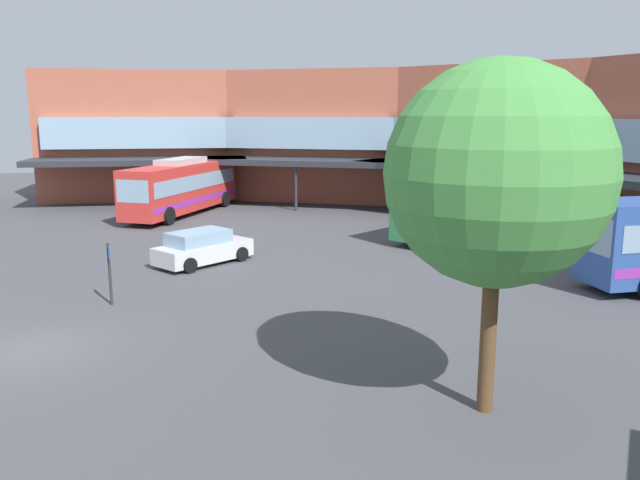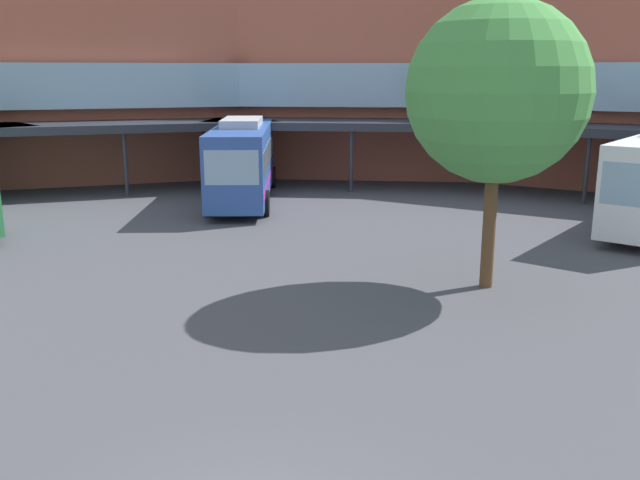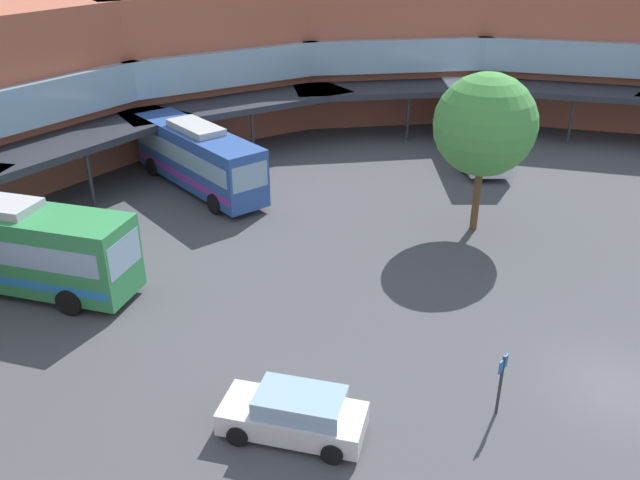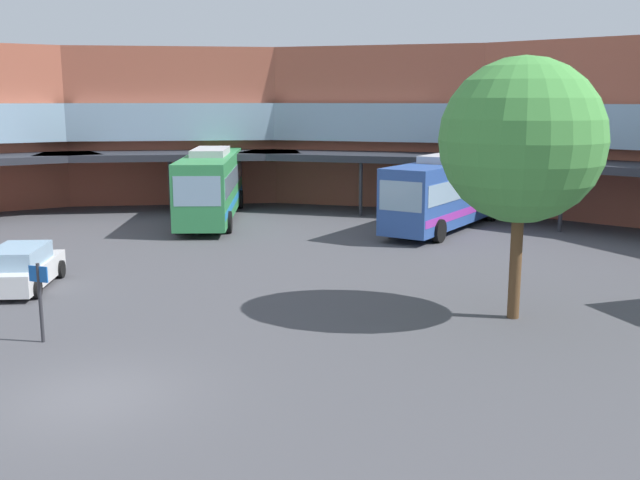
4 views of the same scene
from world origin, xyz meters
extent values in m
cube|color=#AD5942|center=(19.45, 27.36, 4.86)|extent=(15.87, 13.70, 9.73)
cube|color=#8CADC6|center=(19.10, 26.87, 5.19)|extent=(14.77, 13.02, 2.27)
cube|color=#282B33|center=(16.55, 23.28, 3.24)|extent=(14.72, 12.07, 0.40)
cylinder|color=#2D2D33|center=(15.62, 21.98, 1.62)|extent=(0.20, 0.20, 3.24)
cube|color=#AD5942|center=(6.87, 32.86, 4.86)|extent=(16.12, 8.98, 9.73)
cube|color=#8CADC6|center=(6.74, 32.27, 5.19)|extent=(14.68, 8.91, 2.27)
cube|color=#282B33|center=(5.84, 27.96, 3.24)|extent=(15.71, 7.03, 0.40)
cylinder|color=#2D2D33|center=(5.52, 26.39, 1.62)|extent=(0.20, 0.20, 3.24)
cube|color=#AD5942|center=(-6.87, 32.86, 4.86)|extent=(16.12, 8.98, 9.73)
cube|color=#8CADC6|center=(-6.74, 32.27, 5.19)|extent=(14.68, 8.91, 2.27)
cube|color=#282B33|center=(-5.84, 27.96, 3.24)|extent=(15.71, 7.03, 0.40)
cylinder|color=#2D2D33|center=(-5.52, 26.39, 1.62)|extent=(0.20, 0.20, 3.24)
cube|color=#8CADC6|center=(12.82, 13.30, 2.34)|extent=(1.65, 1.60, 1.41)
cylinder|color=black|center=(13.26, 15.54, 0.55)|extent=(0.98, 1.00, 1.10)
cube|color=#2D519E|center=(0.15, 24.56, 1.90)|extent=(3.26, 10.75, 3.11)
cube|color=#8CADC6|center=(0.15, 24.56, 2.28)|extent=(3.25, 10.12, 0.99)
cube|color=purple|center=(0.15, 24.56, 1.03)|extent=(3.26, 10.54, 0.37)
cube|color=#8CADC6|center=(-0.28, 19.34, 2.28)|extent=(2.12, 0.29, 1.37)
cube|color=#B2B2B7|center=(0.15, 24.56, 3.64)|extent=(1.99, 3.93, 0.36)
cylinder|color=black|center=(1.05, 20.88, 0.55)|extent=(0.39, 1.12, 1.10)
cylinder|color=black|center=(-1.35, 21.07, 0.55)|extent=(0.39, 1.12, 1.10)
cylinder|color=black|center=(1.64, 28.05, 0.55)|extent=(0.39, 1.12, 1.10)
cylinder|color=black|center=(-0.76, 28.25, 0.55)|extent=(0.39, 1.12, 1.10)
cylinder|color=brown|center=(6.94, 10.53, 2.03)|extent=(0.36, 0.36, 4.06)
sphere|color=#479342|center=(6.94, 10.53, 5.40)|extent=(4.87, 4.87, 4.87)
camera|label=1|loc=(18.73, 3.06, 6.70)|focal=35.54mm
camera|label=2|loc=(0.29, -7.30, 5.93)|focal=38.35mm
camera|label=3|loc=(-19.28, -5.65, 14.34)|focal=36.81mm
camera|label=4|loc=(11.80, -11.31, 6.61)|focal=41.13mm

